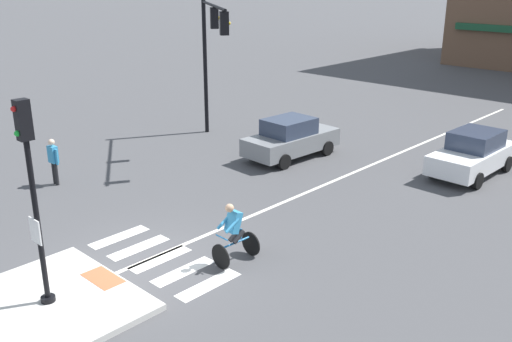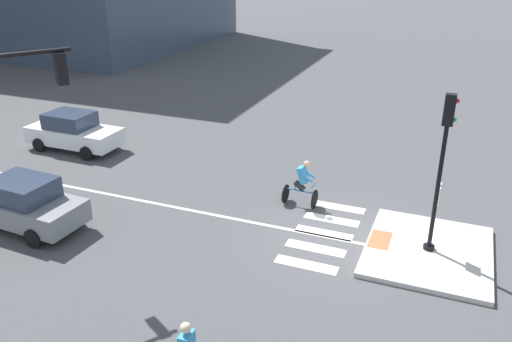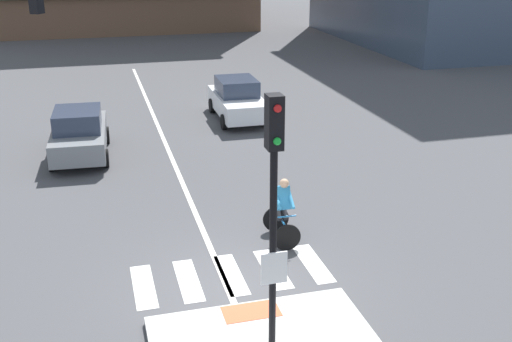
{
  "view_description": "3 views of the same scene",
  "coord_description": "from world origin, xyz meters",
  "px_view_note": "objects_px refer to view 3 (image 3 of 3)",
  "views": [
    {
      "loc": [
        11.02,
        -7.37,
        7.16
      ],
      "look_at": [
        0.43,
        3.75,
        1.74
      ],
      "focal_mm": 39.98,
      "sensor_mm": 36.0,
      "label": 1
    },
    {
      "loc": [
        -14.07,
        -2.82,
        8.29
      ],
      "look_at": [
        0.16,
        2.9,
        1.66
      ],
      "focal_mm": 37.08,
      "sensor_mm": 36.0,
      "label": 2
    },
    {
      "loc": [
        -2.58,
        -11.02,
        6.9
      ],
      "look_at": [
        1.12,
        2.63,
        1.56
      ],
      "focal_mm": 43.43,
      "sensor_mm": 36.0,
      "label": 3
    }
  ],
  "objects_px": {
    "car_white_eastbound_far": "(237,99)",
    "car_grey_westbound_far": "(79,133)",
    "signal_pole": "(274,209)",
    "cyclist": "(282,209)"
  },
  "relations": [
    {
      "from": "signal_pole",
      "to": "car_grey_westbound_far",
      "type": "distance_m",
      "value": 12.63
    },
    {
      "from": "car_white_eastbound_far",
      "to": "signal_pole",
      "type": "bearing_deg",
      "value": -101.38
    },
    {
      "from": "cyclist",
      "to": "signal_pole",
      "type": "bearing_deg",
      "value": -109.53
    },
    {
      "from": "car_white_eastbound_far",
      "to": "car_grey_westbound_far",
      "type": "bearing_deg",
      "value": -153.37
    },
    {
      "from": "car_white_eastbound_far",
      "to": "car_grey_westbound_far",
      "type": "height_order",
      "value": "same"
    },
    {
      "from": "signal_pole",
      "to": "cyclist",
      "type": "xyz_separation_m",
      "value": [
        1.54,
        4.34,
        -2.05
      ]
    },
    {
      "from": "signal_pole",
      "to": "car_grey_westbound_far",
      "type": "height_order",
      "value": "signal_pole"
    },
    {
      "from": "car_white_eastbound_far",
      "to": "cyclist",
      "type": "bearing_deg",
      "value": -97.95
    },
    {
      "from": "car_grey_westbound_far",
      "to": "cyclist",
      "type": "xyz_separation_m",
      "value": [
        4.65,
        -7.72,
        0.06
      ]
    },
    {
      "from": "signal_pole",
      "to": "car_grey_westbound_far",
      "type": "relative_size",
      "value": 1.1
    }
  ]
}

